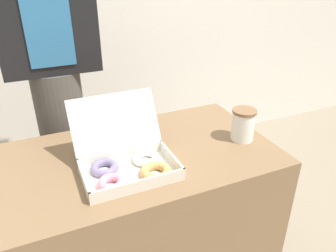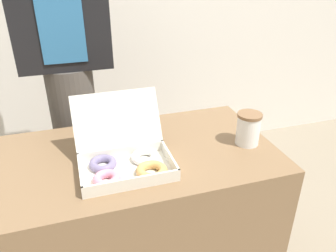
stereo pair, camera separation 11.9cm
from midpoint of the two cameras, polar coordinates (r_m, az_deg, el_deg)
The scene contains 4 objects.
table at distance 1.50m, azimuth -3.03°, elevation -16.30°, with size 1.12×0.61×0.70m.
donut_box at distance 1.18m, azimuth -4.37°, elevation -5.84°, with size 0.33×0.34×0.23m.
coffee_cup at distance 1.37m, azimuth 16.25°, elevation -0.51°, with size 0.10×0.10×0.13m.
person_customer at distance 1.63m, azimuth -15.23°, elevation 10.64°, with size 0.42×0.23×1.73m.
Camera 2 is at (-0.19, -1.08, 1.39)m, focal length 35.00 mm.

